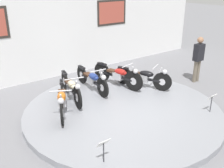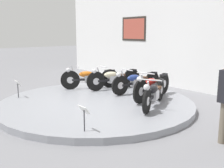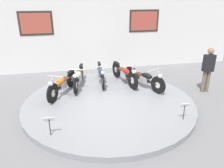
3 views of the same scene
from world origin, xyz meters
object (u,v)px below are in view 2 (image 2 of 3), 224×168
(motorcycle_blue, at_px, (136,81))
(info_placard_front_left, at_px, (18,85))
(motorcycle_red, at_px, (152,85))
(info_placard_front_centre, at_px, (84,113))
(motorcycle_black, at_px, (154,93))
(motorcycle_orange, at_px, (89,77))
(motorcycle_cream, at_px, (113,78))

(motorcycle_blue, bearing_deg, info_placard_front_left, -119.08)
(motorcycle_red, bearing_deg, info_placard_front_centre, -73.30)
(motorcycle_blue, bearing_deg, info_placard_front_centre, -60.85)
(info_placard_front_left, xyz_separation_m, info_placard_front_centre, (3.47, 0.00, 0.00))
(motorcycle_red, relative_size, motorcycle_black, 1.11)
(info_placard_front_left, distance_m, info_placard_front_centre, 3.47)
(motorcycle_orange, bearing_deg, motorcycle_red, 14.05)
(motorcycle_cream, xyz_separation_m, info_placard_front_left, (-0.87, -2.90, -0.02))
(motorcycle_cream, distance_m, info_placard_front_left, 3.03)
(motorcycle_cream, distance_m, motorcycle_blue, 0.89)
(motorcycle_cream, bearing_deg, motorcycle_red, 0.04)
(motorcycle_blue, distance_m, info_placard_front_centre, 3.57)
(motorcycle_black, relative_size, info_placard_front_left, 3.46)
(info_placard_front_left, bearing_deg, motorcycle_black, 36.10)
(motorcycle_blue, relative_size, motorcycle_black, 1.10)
(motorcycle_orange, bearing_deg, info_placard_front_left, -97.02)
(motorcycle_black, bearing_deg, motorcycle_blue, 151.34)
(motorcycle_orange, distance_m, info_placard_front_centre, 3.94)
(motorcycle_black, distance_m, info_placard_front_centre, 2.34)
(motorcycle_cream, height_order, info_placard_front_centre, motorcycle_cream)
(motorcycle_cream, relative_size, motorcycle_blue, 1.00)
(motorcycle_orange, height_order, info_placard_front_left, motorcycle_orange)
(motorcycle_black, height_order, info_placard_front_centre, motorcycle_black)
(motorcycle_blue, bearing_deg, motorcycle_cream, -166.03)
(motorcycle_red, distance_m, info_placard_front_left, 3.90)
(motorcycle_blue, bearing_deg, motorcycle_orange, -151.30)
(motorcycle_orange, distance_m, motorcycle_cream, 0.82)
(motorcycle_orange, distance_m, motorcycle_red, 2.38)
(motorcycle_orange, relative_size, motorcycle_cream, 0.92)
(motorcycle_red, height_order, info_placard_front_left, motorcycle_red)
(motorcycle_orange, relative_size, info_placard_front_centre, 3.51)
(motorcycle_orange, distance_m, info_placard_front_left, 2.34)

